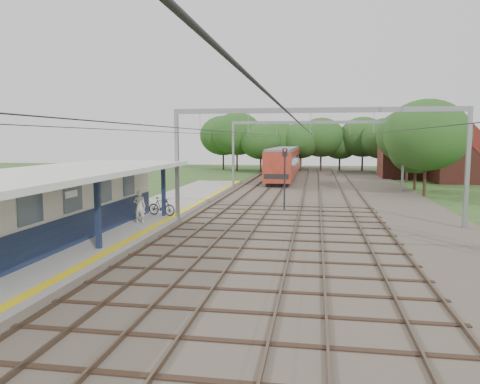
# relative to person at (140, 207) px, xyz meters

# --- Properties ---
(ground) EXTENTS (160.00, 160.00, 0.00)m
(ground) POSITION_rel_person_xyz_m (6.42, -12.24, -1.31)
(ground) COLOR #2D4C1E
(ground) RESTS_ON ground
(ballast_bed) EXTENTS (18.00, 90.00, 0.10)m
(ballast_bed) POSITION_rel_person_xyz_m (10.42, 17.76, -1.26)
(ballast_bed) COLOR #473D33
(ballast_bed) RESTS_ON ground
(platform) EXTENTS (5.00, 52.00, 0.35)m
(platform) POSITION_rel_person_xyz_m (-1.08, 1.76, -1.13)
(platform) COLOR gray
(platform) RESTS_ON ground
(yellow_stripe) EXTENTS (0.45, 52.00, 0.01)m
(yellow_stripe) POSITION_rel_person_xyz_m (1.17, 1.76, -0.95)
(yellow_stripe) COLOR yellow
(yellow_stripe) RESTS_ON platform
(station_building) EXTENTS (3.41, 18.00, 3.40)m
(station_building) POSITION_rel_person_xyz_m (-2.46, -5.24, 0.74)
(station_building) COLOR beige
(station_building) RESTS_ON platform
(canopy) EXTENTS (6.40, 20.00, 3.44)m
(canopy) POSITION_rel_person_xyz_m (-1.35, -6.24, 2.33)
(canopy) COLOR #131F3E
(canopy) RESTS_ON platform
(rail_tracks) EXTENTS (11.80, 88.00, 0.15)m
(rail_tracks) POSITION_rel_person_xyz_m (7.92, 17.76, -1.13)
(rail_tracks) COLOR brown
(rail_tracks) RESTS_ON ballast_bed
(catenary_system) EXTENTS (17.22, 88.00, 7.00)m
(catenary_system) POSITION_rel_person_xyz_m (9.81, 13.04, 4.20)
(catenary_system) COLOR gray
(catenary_system) RESTS_ON ground
(tree_band) EXTENTS (31.72, 30.88, 8.82)m
(tree_band) POSITION_rel_person_xyz_m (10.26, 44.88, 3.61)
(tree_band) COLOR #382619
(tree_band) RESTS_ON ground
(house_near) EXTENTS (7.00, 6.12, 7.89)m
(house_near) POSITION_rel_person_xyz_m (27.42, 33.76, 1.68)
(house_near) COLOR brown
(house_near) RESTS_ON ground
(house_far) EXTENTS (8.00, 6.12, 8.66)m
(house_far) POSITION_rel_person_xyz_m (22.42, 39.76, 1.92)
(house_far) COLOR brown
(house_far) RESTS_ON ground
(person) EXTENTS (0.76, 0.55, 1.92)m
(person) POSITION_rel_person_xyz_m (0.00, 0.00, 0.00)
(person) COLOR beige
(person) RESTS_ON platform
(bicycle) EXTENTS (1.99, 0.99, 1.15)m
(bicycle) POSITION_rel_person_xyz_m (0.37, 2.76, -0.38)
(bicycle) COLOR black
(bicycle) RESTS_ON platform
(train) EXTENTS (3.04, 37.86, 3.99)m
(train) POSITION_rel_person_xyz_m (5.92, 42.04, 0.91)
(train) COLOR black
(train) RESTS_ON ballast_bed
(signal_post) EXTENTS (0.36, 0.32, 4.51)m
(signal_post) POSITION_rel_person_xyz_m (7.77, 8.02, 1.56)
(signal_post) COLOR black
(signal_post) RESTS_ON ground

